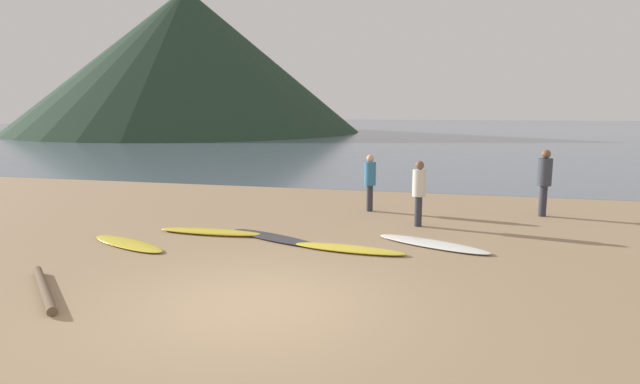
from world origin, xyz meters
name	(u,v)px	position (x,y,z in m)	size (l,w,h in m)	color
ground_plane	(362,196)	(0.00, 10.00, -0.10)	(120.00, 120.00, 0.20)	#997C5B
ocean_water	(425,129)	(0.00, 60.53, 0.00)	(140.00, 100.00, 0.01)	slate
headland_hill	(188,61)	(-25.98, 47.75, 7.90)	(38.60, 38.60, 15.81)	#1E3323
surfboard_0	(128,244)	(-3.70, 2.42, 0.03)	(2.20, 0.55, 0.07)	yellow
surfboard_1	(211,232)	(-2.45, 3.72, 0.05)	(2.47, 0.47, 0.10)	yellow
surfboard_2	(275,238)	(-0.89, 3.61, 0.03)	(2.50, 0.49, 0.07)	#333338
surfboard_3	(349,249)	(0.82, 3.09, 0.04)	(2.32, 0.49, 0.09)	yellow
surfboard_4	(432,244)	(2.43, 3.88, 0.04)	(2.47, 0.59, 0.08)	white
person_0	(419,188)	(2.04, 5.60, 0.93)	(0.32, 0.32, 1.57)	#2D2D38
person_1	(370,178)	(0.65, 7.13, 0.92)	(0.31, 0.31, 1.56)	#2D2D38
person_2	(545,177)	(5.15, 7.54, 1.03)	(0.35, 0.35, 1.75)	#2D2D38
driftwood_log	(44,289)	(-3.31, -0.34, 0.07)	(0.14, 0.14, 2.19)	brown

